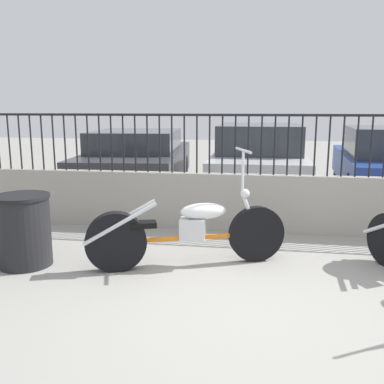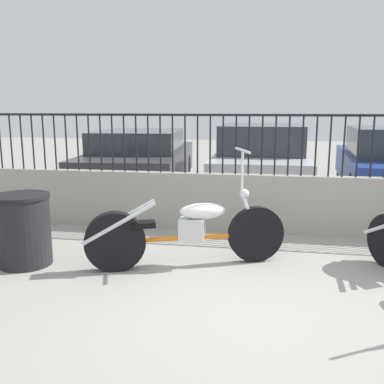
% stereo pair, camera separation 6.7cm
% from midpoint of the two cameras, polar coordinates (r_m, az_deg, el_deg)
% --- Properties ---
extents(ground_plane, '(40.00, 40.00, 0.00)m').
position_cam_midpoint_polar(ground_plane, '(4.07, 6.92, -14.43)').
color(ground_plane, gray).
extents(low_wall, '(8.34, 0.18, 0.83)m').
position_cam_midpoint_polar(low_wall, '(6.17, 7.84, -1.47)').
color(low_wall, '#9E998E').
rests_on(low_wall, ground_plane).
extents(fence_railing, '(8.34, 0.04, 0.85)m').
position_cam_midpoint_polar(fence_railing, '(6.04, 8.09, 7.53)').
color(fence_railing, black).
rests_on(fence_railing, low_wall).
extents(motorcycle_orange, '(2.18, 0.93, 1.31)m').
position_cam_midpoint_polar(motorcycle_orange, '(4.76, -2.36, -5.42)').
color(motorcycle_orange, black).
rests_on(motorcycle_orange, ground_plane).
extents(trash_bin, '(0.61, 0.61, 0.81)m').
position_cam_midpoint_polar(trash_bin, '(5.17, -21.85, -4.75)').
color(trash_bin, black).
rests_on(trash_bin, ground_plane).
extents(car_dark_grey, '(2.19, 4.56, 1.30)m').
position_cam_midpoint_polar(car_dark_grey, '(9.08, -7.36, 4.22)').
color(car_dark_grey, black).
rests_on(car_dark_grey, ground_plane).
extents(car_silver, '(1.76, 4.49, 1.43)m').
position_cam_midpoint_polar(car_silver, '(8.94, 8.70, 4.35)').
color(car_silver, black).
rests_on(car_silver, ground_plane).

